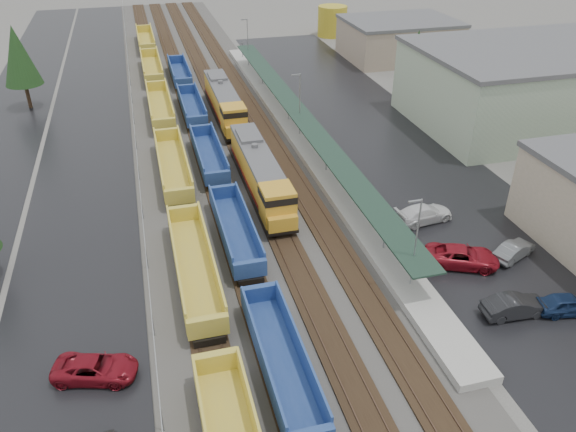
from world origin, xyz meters
name	(u,v)px	position (x,y,z in m)	size (l,w,h in m)	color
ballast_strip	(209,117)	(0.00, 60.00, 0.04)	(20.00, 160.00, 0.08)	#302D2B
trackbed	(209,116)	(0.00, 60.00, 0.16)	(14.60, 160.00, 0.22)	black
west_parking_lot	(90,129)	(-15.00, 60.00, 0.01)	(10.00, 160.00, 0.02)	black
west_road	(4,137)	(-25.00, 60.00, 0.01)	(9.00, 160.00, 0.02)	black
east_commuter_lot	(373,131)	(19.00, 50.00, 0.01)	(16.00, 100.00, 0.02)	black
station_platform	(300,133)	(9.50, 50.01, 0.73)	(3.00, 80.00, 8.00)	#9E9B93
chainlink_fence	(133,117)	(-9.50, 58.44, 1.61)	(0.08, 160.04, 2.02)	gray
industrial_buildings	(532,96)	(37.76, 45.85, 4.25)	(32.52, 75.30, 9.50)	gray
tree_west_far	(18,56)	(-23.00, 70.00, 7.12)	(4.84, 4.84, 11.00)	#332316
tree_east	(416,57)	(28.00, 58.00, 6.47)	(4.40, 4.40, 10.00)	#332316
locomotive_lead	(261,174)	(2.00, 37.70, 2.27)	(2.83, 18.66, 4.22)	black
locomotive_trail	(225,103)	(2.00, 58.70, 2.27)	(2.83, 18.66, 4.22)	black
well_string_yellow	(173,166)	(-6.00, 44.01, 1.23)	(2.83, 125.71, 2.51)	gold
well_string_blue	(235,230)	(-2.00, 30.09, 1.16)	(2.62, 106.97, 2.33)	navy
storage_tank	(332,21)	(30.12, 98.08, 2.84)	(5.68, 5.68, 5.68)	gold
parked_car_west_c	(95,369)	(-13.25, 17.23, 0.72)	(5.22, 2.41, 1.45)	maroon
parked_car_east_a	(515,306)	(15.50, 15.52, 0.79)	(4.80, 1.67, 1.58)	black
parked_car_east_b	(462,257)	(15.00, 21.96, 0.82)	(5.88, 2.71, 1.63)	maroon
parked_car_east_c	(424,214)	(15.16, 28.94, 0.80)	(5.52, 2.25, 1.60)	silver
parked_car_east_d	(568,304)	(19.32, 14.75, 0.76)	(4.47, 1.80, 1.52)	#122345
parked_car_east_e	(514,251)	(19.68, 21.76, 0.70)	(4.25, 1.48, 1.40)	#5A5D5F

